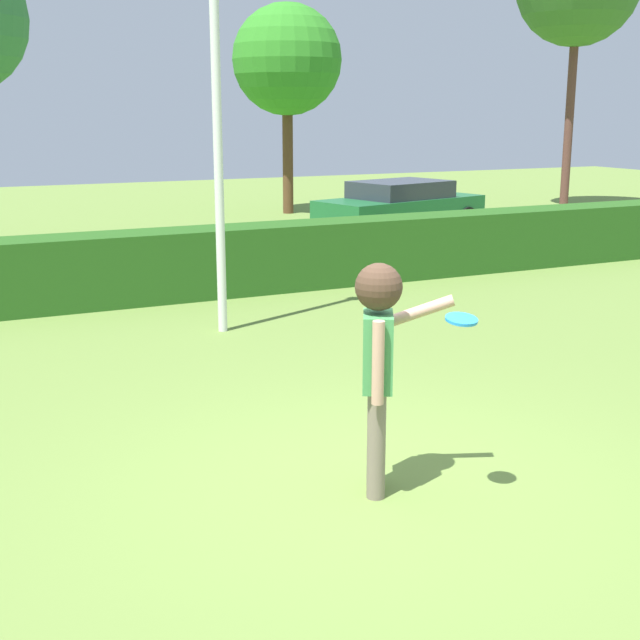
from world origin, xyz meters
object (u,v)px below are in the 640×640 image
object	(u,v)px
person	(379,348)
maple_tree	(287,60)
parked_car_green	(400,205)
frisbee	(462,319)
lamppost	(216,82)

from	to	relation	value
person	maple_tree	xyz separation A→B (m)	(6.78, 17.39, 3.07)
person	parked_car_green	bearing A→B (deg)	58.68
frisbee	parked_car_green	size ratio (longest dim) A/B	0.05
parked_car_green	maple_tree	bearing A→B (deg)	98.85
person	parked_car_green	distance (m)	14.54
frisbee	lamppost	distance (m)	6.01
person	frisbee	bearing A→B (deg)	-49.22
person	lamppost	xyz separation A→B (m)	(0.58, 5.27, 2.06)
person	lamppost	bearing A→B (deg)	83.75
person	lamppost	size ratio (longest dim) A/B	0.31
maple_tree	frisbee	bearing A→B (deg)	-109.65
lamppost	maple_tree	bearing A→B (deg)	62.90
lamppost	maple_tree	size ratio (longest dim) A/B	1.01
maple_tree	person	bearing A→B (deg)	-111.30
frisbee	maple_tree	world-z (taller)	maple_tree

